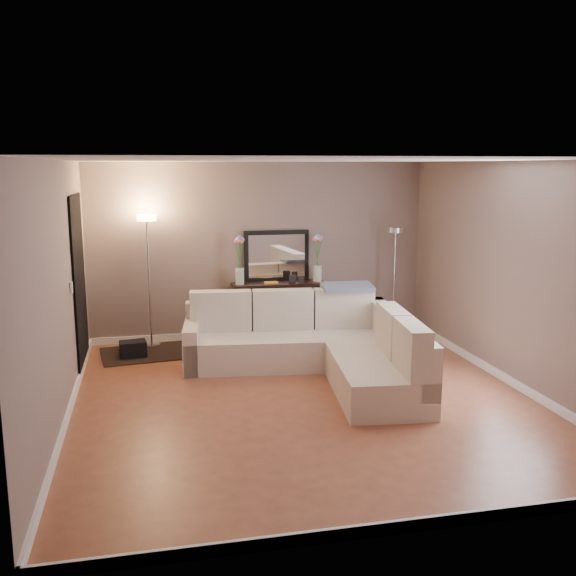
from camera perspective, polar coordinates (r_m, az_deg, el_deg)
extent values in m
cube|color=#995237|center=(7.23, 1.38, -9.80)|extent=(5.00, 5.50, 0.01)
cube|color=white|center=(6.77, 1.48, 11.34)|extent=(5.00, 5.50, 0.01)
cube|color=gray|center=(9.56, -2.52, 3.33)|extent=(5.00, 0.02, 2.60)
cube|color=gray|center=(4.33, 10.20, -6.04)|extent=(5.00, 0.02, 2.60)
cube|color=gray|center=(6.75, -19.74, -0.43)|extent=(0.02, 5.50, 2.60)
cube|color=gray|center=(7.86, 19.49, 1.10)|extent=(0.02, 5.50, 2.60)
cube|color=white|center=(9.77, -2.43, -3.98)|extent=(5.00, 0.03, 0.10)
cube|color=white|center=(4.85, 9.56, -20.22)|extent=(5.00, 0.03, 0.10)
cube|color=white|center=(7.09, -18.89, -10.39)|extent=(0.03, 5.50, 0.10)
cube|color=white|center=(8.14, 18.79, -7.61)|extent=(0.03, 5.50, 0.10)
cube|color=black|center=(8.44, -18.04, 0.44)|extent=(0.02, 1.20, 2.20)
cube|color=white|center=(7.60, -18.68, 0.06)|extent=(0.02, 0.08, 0.12)
cube|color=beige|center=(8.36, 0.05, -5.43)|extent=(2.74, 1.22, 0.41)
cube|color=beige|center=(8.63, -0.19, -2.94)|extent=(2.66, 0.51, 0.57)
cube|color=beige|center=(8.31, -8.56, -5.06)|extent=(0.29, 0.93, 0.57)
cube|color=beige|center=(7.30, 7.93, -7.97)|extent=(1.10, 1.73, 0.41)
cube|color=beige|center=(7.73, 9.77, -4.74)|extent=(0.50, 2.56, 0.57)
cube|color=beige|center=(8.44, -5.99, -2.04)|extent=(0.82, 0.32, 0.53)
cube|color=beige|center=(8.48, -0.46, -1.93)|extent=(0.82, 0.32, 0.53)
cube|color=beige|center=(8.59, 4.98, -1.80)|extent=(0.82, 0.32, 0.53)
cube|color=beige|center=(7.51, 9.30, -3.74)|extent=(0.31, 0.76, 0.53)
cube|color=beige|center=(6.80, 10.96, -5.33)|extent=(0.31, 0.76, 0.53)
cube|color=slate|center=(8.56, 5.31, 0.11)|extent=(0.70, 0.43, 0.09)
cube|color=black|center=(9.43, -0.82, 0.35)|extent=(1.38, 0.38, 0.04)
cube|color=black|center=(9.27, -4.48, -2.56)|extent=(0.05, 0.05, 0.81)
cube|color=black|center=(9.56, -4.74, -2.16)|extent=(0.05, 0.05, 0.81)
cube|color=black|center=(9.53, 3.13, -2.17)|extent=(0.05, 0.05, 0.81)
cube|color=black|center=(9.81, 2.66, -1.79)|extent=(0.05, 0.05, 0.81)
cube|color=black|center=(9.57, -0.81, -3.41)|extent=(1.30, 0.35, 0.03)
cube|color=#BF3333|center=(9.45, -4.19, -2.90)|extent=(0.03, 0.17, 0.20)
cube|color=#3359A5|center=(9.45, -3.93, -2.82)|extent=(0.04, 0.17, 0.22)
cube|color=gold|center=(9.45, -3.63, -2.75)|extent=(0.05, 0.17, 0.24)
cube|color=#3F7F4C|center=(9.47, -3.29, -2.86)|extent=(0.05, 0.17, 0.20)
cube|color=#994C99|center=(9.47, -3.00, -2.78)|extent=(0.03, 0.17, 0.22)
cube|color=orange|center=(9.48, -2.74, -2.70)|extent=(0.04, 0.17, 0.24)
cube|color=#262626|center=(9.49, -2.44, -2.81)|extent=(0.05, 0.17, 0.20)
cube|color=#4C99B2|center=(9.50, -2.10, -2.73)|extent=(0.05, 0.17, 0.22)
cube|color=#B2A58C|center=(9.51, -1.81, -2.66)|extent=(0.03, 0.17, 0.24)
cube|color=brown|center=(9.52, -1.55, -2.77)|extent=(0.04, 0.17, 0.20)
cube|color=navy|center=(9.53, -1.26, -2.69)|extent=(0.05, 0.17, 0.22)
cube|color=gold|center=(9.53, -0.92, -2.61)|extent=(0.05, 0.17, 0.24)
cube|color=black|center=(9.55, -1.03, 2.86)|extent=(0.98, 0.05, 0.77)
cube|color=white|center=(9.53, -1.00, 2.84)|extent=(0.85, 0.02, 0.64)
cube|color=gold|center=(9.38, -1.52, 0.41)|extent=(0.19, 0.13, 0.04)
cube|color=black|center=(9.42, 0.41, 0.75)|extent=(0.11, 0.02, 0.14)
cube|color=black|center=(9.45, 1.16, 0.72)|extent=(0.09, 0.02, 0.12)
cylinder|color=silver|center=(9.31, -4.32, 0.98)|extent=(0.13, 0.13, 0.26)
cylinder|color=#38722D|center=(9.27, -4.46, 2.79)|extent=(0.10, 0.01, 0.44)
sphere|color=#E5598C|center=(9.23, -4.62, 4.15)|extent=(0.07, 0.07, 0.07)
cylinder|color=#38722D|center=(9.27, -4.40, 2.85)|extent=(0.06, 0.01, 0.47)
sphere|color=white|center=(9.23, -4.49, 4.29)|extent=(0.07, 0.07, 0.07)
cylinder|color=#38722D|center=(9.27, -4.35, 2.92)|extent=(0.01, 0.01, 0.49)
sphere|color=#598CE5|center=(9.24, -4.37, 4.42)|extent=(0.07, 0.07, 0.07)
cylinder|color=#38722D|center=(9.27, -4.29, 2.79)|extent=(0.06, 0.01, 0.44)
sphere|color=#E58C4C|center=(9.24, -4.24, 4.17)|extent=(0.07, 0.07, 0.07)
cylinder|color=#38722D|center=(9.27, -4.23, 2.86)|extent=(0.11, 0.01, 0.46)
sphere|color=#D866B2|center=(9.24, -4.11, 4.30)|extent=(0.07, 0.07, 0.07)
cylinder|color=silver|center=(9.55, 2.64, 1.24)|extent=(0.13, 0.13, 0.26)
cylinder|color=#38722D|center=(9.50, 2.54, 3.01)|extent=(0.10, 0.01, 0.44)
sphere|color=#E5598C|center=(9.47, 2.42, 4.34)|extent=(0.07, 0.07, 0.07)
cylinder|color=#38722D|center=(9.50, 2.60, 3.07)|extent=(0.06, 0.01, 0.47)
sphere|color=white|center=(9.47, 2.54, 4.47)|extent=(0.07, 0.07, 0.07)
cylinder|color=#38722D|center=(9.50, 2.65, 3.14)|extent=(0.01, 0.01, 0.49)
sphere|color=#598CE5|center=(9.47, 2.67, 4.60)|extent=(0.07, 0.07, 0.07)
cylinder|color=#38722D|center=(9.51, 2.71, 3.01)|extent=(0.06, 0.01, 0.44)
sphere|color=#E58C4C|center=(9.48, 2.79, 4.35)|extent=(0.07, 0.07, 0.07)
cylinder|color=#38722D|center=(9.51, 2.76, 3.08)|extent=(0.11, 0.01, 0.46)
sphere|color=#D866B2|center=(9.49, 2.91, 4.48)|extent=(0.07, 0.07, 0.07)
cylinder|color=silver|center=(9.42, -12.02, -4.99)|extent=(0.27, 0.27, 0.03)
cylinder|color=silver|center=(9.22, -12.23, 0.36)|extent=(0.03, 0.03, 1.79)
cylinder|color=#FFBF72|center=(9.11, -12.47, 6.12)|extent=(0.30, 0.30, 0.08)
cylinder|color=silver|center=(9.90, 9.26, -4.14)|extent=(0.22, 0.22, 0.03)
cylinder|color=silver|center=(9.73, 9.40, 0.33)|extent=(0.02, 0.02, 1.57)
cylinder|color=silver|center=(9.61, 9.55, 5.12)|extent=(0.24, 0.24, 0.07)
cube|color=black|center=(9.07, -12.36, -5.67)|extent=(1.33, 1.06, 0.02)
cube|color=black|center=(8.93, -13.60, -5.31)|extent=(0.37, 0.28, 0.22)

